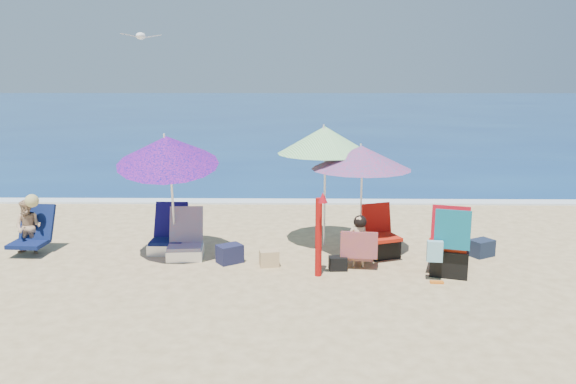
{
  "coord_description": "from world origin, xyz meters",
  "views": [
    {
      "loc": [
        -0.16,
        -8.19,
        3.0
      ],
      "look_at": [
        -0.3,
        1.0,
        1.1
      ],
      "focal_mm": 35.68,
      "sensor_mm": 36.0,
      "label": 1
    }
  ],
  "objects_px": {
    "furled_umbrella": "(319,230)",
    "camp_chair_right": "(449,250)",
    "umbrella_blue": "(167,150)",
    "person_left": "(30,226)",
    "seagull": "(141,36)",
    "camp_chair_left": "(381,241)",
    "umbrella_turquoise": "(361,158)",
    "chair_navy": "(169,239)",
    "umbrella_striped": "(325,140)",
    "person_center": "(359,242)",
    "chair_rainbow": "(186,245)"
  },
  "relations": [
    {
      "from": "umbrella_turquoise",
      "to": "umbrella_striped",
      "type": "bearing_deg",
      "value": 141.58
    },
    {
      "from": "umbrella_striped",
      "to": "furled_umbrella",
      "type": "height_order",
      "value": "umbrella_striped"
    },
    {
      "from": "furled_umbrella",
      "to": "camp_chair_left",
      "type": "bearing_deg",
      "value": 42.44
    },
    {
      "from": "camp_chair_left",
      "to": "camp_chair_right",
      "type": "distance_m",
      "value": 1.25
    },
    {
      "from": "umbrella_striped",
      "to": "umbrella_turquoise",
      "type": "bearing_deg",
      "value": -38.42
    },
    {
      "from": "furled_umbrella",
      "to": "seagull",
      "type": "xyz_separation_m",
      "value": [
        -3.17,
        2.45,
        2.94
      ]
    },
    {
      "from": "umbrella_blue",
      "to": "camp_chair_left",
      "type": "bearing_deg",
      "value": 3.8
    },
    {
      "from": "umbrella_blue",
      "to": "umbrella_turquoise",
      "type": "bearing_deg",
      "value": 6.21
    },
    {
      "from": "furled_umbrella",
      "to": "camp_chair_right",
      "type": "bearing_deg",
      "value": 3.74
    },
    {
      "from": "furled_umbrella",
      "to": "chair_navy",
      "type": "bearing_deg",
      "value": 154.16
    },
    {
      "from": "umbrella_striped",
      "to": "chair_navy",
      "type": "height_order",
      "value": "umbrella_striped"
    },
    {
      "from": "umbrella_blue",
      "to": "person_left",
      "type": "distance_m",
      "value": 2.83
    },
    {
      "from": "chair_navy",
      "to": "person_center",
      "type": "xyz_separation_m",
      "value": [
        3.18,
        -0.8,
        0.19
      ]
    },
    {
      "from": "chair_navy",
      "to": "umbrella_blue",
      "type": "bearing_deg",
      "value": -72.31
    },
    {
      "from": "camp_chair_right",
      "to": "chair_rainbow",
      "type": "bearing_deg",
      "value": 169.29
    },
    {
      "from": "umbrella_blue",
      "to": "seagull",
      "type": "distance_m",
      "value": 2.63
    },
    {
      "from": "umbrella_striped",
      "to": "person_center",
      "type": "distance_m",
      "value": 1.92
    },
    {
      "from": "chair_navy",
      "to": "person_center",
      "type": "relative_size",
      "value": 0.95
    },
    {
      "from": "camp_chair_right",
      "to": "person_center",
      "type": "xyz_separation_m",
      "value": [
        -1.34,
        0.3,
        0.03
      ]
    },
    {
      "from": "person_center",
      "to": "person_left",
      "type": "relative_size",
      "value": 0.81
    },
    {
      "from": "camp_chair_left",
      "to": "seagull",
      "type": "relative_size",
      "value": 1.3
    },
    {
      "from": "chair_navy",
      "to": "seagull",
      "type": "relative_size",
      "value": 1.17
    },
    {
      "from": "umbrella_turquoise",
      "to": "furled_umbrella",
      "type": "distance_m",
      "value": 1.6
    },
    {
      "from": "umbrella_blue",
      "to": "person_center",
      "type": "relative_size",
      "value": 2.64
    },
    {
      "from": "camp_chair_left",
      "to": "camp_chair_right",
      "type": "height_order",
      "value": "camp_chair_right"
    },
    {
      "from": "furled_umbrella",
      "to": "person_center",
      "type": "bearing_deg",
      "value": 34.08
    },
    {
      "from": "camp_chair_left",
      "to": "person_left",
      "type": "relative_size",
      "value": 0.86
    },
    {
      "from": "chair_rainbow",
      "to": "person_center",
      "type": "height_order",
      "value": "person_center"
    },
    {
      "from": "seagull",
      "to": "person_left",
      "type": "bearing_deg",
      "value": -141.08
    },
    {
      "from": "furled_umbrella",
      "to": "umbrella_striped",
      "type": "bearing_deg",
      "value": 84.88
    },
    {
      "from": "umbrella_turquoise",
      "to": "camp_chair_right",
      "type": "xyz_separation_m",
      "value": [
        1.26,
        -0.96,
        -1.28
      ]
    },
    {
      "from": "chair_navy",
      "to": "chair_rainbow",
      "type": "distance_m",
      "value": 0.48
    },
    {
      "from": "umbrella_striped",
      "to": "person_left",
      "type": "bearing_deg",
      "value": -174.65
    },
    {
      "from": "umbrella_blue",
      "to": "camp_chair_left",
      "type": "xyz_separation_m",
      "value": [
        3.46,
        0.23,
        -1.55
      ]
    },
    {
      "from": "chair_rainbow",
      "to": "person_center",
      "type": "xyz_separation_m",
      "value": [
        2.82,
        -0.49,
        0.2
      ]
    },
    {
      "from": "umbrella_blue",
      "to": "person_left",
      "type": "bearing_deg",
      "value": 172.37
    },
    {
      "from": "chair_navy",
      "to": "furled_umbrella",
      "type": "bearing_deg",
      "value": -25.84
    },
    {
      "from": "person_left",
      "to": "seagull",
      "type": "relative_size",
      "value": 1.51
    },
    {
      "from": "seagull",
      "to": "chair_rainbow",
      "type": "bearing_deg",
      "value": -57.39
    },
    {
      "from": "camp_chair_left",
      "to": "seagull",
      "type": "bearing_deg",
      "value": 160.91
    },
    {
      "from": "camp_chair_right",
      "to": "seagull",
      "type": "height_order",
      "value": "seagull"
    },
    {
      "from": "chair_navy",
      "to": "chair_rainbow",
      "type": "bearing_deg",
      "value": -41.52
    },
    {
      "from": "seagull",
      "to": "camp_chair_right",
      "type": "bearing_deg",
      "value": -24.26
    },
    {
      "from": "person_left",
      "to": "furled_umbrella",
      "type": "bearing_deg",
      "value": -12.55
    },
    {
      "from": "camp_chair_right",
      "to": "seagull",
      "type": "bearing_deg",
      "value": 155.74
    },
    {
      "from": "camp_chair_left",
      "to": "umbrella_blue",
      "type": "bearing_deg",
      "value": -176.2
    },
    {
      "from": "camp_chair_left",
      "to": "chair_navy",
      "type": "bearing_deg",
      "value": 176.04
    },
    {
      "from": "seagull",
      "to": "umbrella_blue",
      "type": "bearing_deg",
      "value": -65.39
    },
    {
      "from": "umbrella_striped",
      "to": "person_left",
      "type": "height_order",
      "value": "umbrella_striped"
    },
    {
      "from": "umbrella_turquoise",
      "to": "umbrella_striped",
      "type": "height_order",
      "value": "umbrella_striped"
    }
  ]
}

